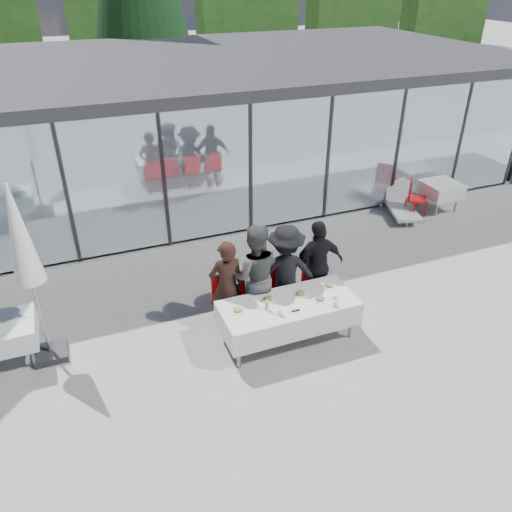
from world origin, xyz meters
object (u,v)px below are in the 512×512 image
Objects in this scene: plate_d at (329,285)px; lounger at (401,204)px; diner_chair_a at (226,299)px; spare_table_right at (441,190)px; diner_chair_b at (254,293)px; market_umbrella at (23,248)px; diner_d at (317,265)px; plate_b at (269,299)px; spare_table_left at (7,333)px; juice_bottle at (267,305)px; diner_chair_c at (284,286)px; diner_b at (255,275)px; folded_eyeglasses at (296,311)px; dining_table at (288,313)px; diner_c at (285,272)px; plate_extra at (320,299)px; diner_chair_d at (315,279)px; spare_chair_b at (369,184)px; diner_a at (227,286)px; plate_c at (301,293)px; plate_a at (238,310)px; spare_chair_a at (414,195)px.

plate_d reaches higher than lounger.
spare_table_right is (6.60, 2.53, 0.02)m from diner_chair_a.
market_umbrella reaches higher than diner_chair_b.
plate_b is (-1.16, -0.51, -0.09)m from diner_d.
juice_bottle is at bearing -16.68° from spare_table_left.
diner_chair_c is 0.71m from diner_d.
diner_b is 13.43× the size of folded_eyeglasses.
diner_b is at bearing 114.61° from dining_table.
spare_table_right is at bearing -137.09° from diner_b.
plate_d is at bearing 152.62° from diner_c.
plate_extra is 0.91m from juice_bottle.
market_umbrella is (-3.74, 1.00, 1.48)m from dining_table.
diner_d reaches higher than diner_chair_d.
diner_chair_b is 0.33× the size of market_umbrella.
spare_chair_b is (4.57, 4.12, -0.24)m from plate_b.
lounger is (5.00, 3.24, -0.52)m from plate_b.
diner_a is at bearing -6.99° from spare_table_left.
diner_chair_b is 1.20m from diner_chair_d.
diner_chair_a is 6.20× the size of juice_bottle.
folded_eyeglasses is at bearing -126.56° from plate_c.
plate_d is at bearing -130.04° from spare_chair_b.
plate_d is (1.66, -0.52, -0.07)m from diner_a.
plate_c is at bearing 53.44° from folded_eyeglasses.
diner_b is 1.93× the size of diner_chair_b.
spare_chair_b is 0.67× the size of lounger.
plate_a is at bearing -148.86° from diner_chair_c.
diner_chair_b is at bearing -4.45° from diner_d.
spare_chair_b is at bearing 49.96° from plate_d.
plate_d is (1.68, 0.10, 0.00)m from plate_a.
plate_d is 1.00× the size of plate_extra.
diner_chair_a is at bearing -90.44° from diner_a.
spare_table_left is 0.88× the size of spare_chair_a.
diner_c reaches higher than spare_table_right.
folded_eyeglasses is (-0.25, -1.00, 0.22)m from diner_chair_c.
plate_d is 0.08× the size of market_umbrella.
diner_d reaches higher than plate_d.
diner_a is 1.96× the size of spare_table_left.
juice_bottle is (-1.29, -0.79, 0.29)m from diner_chair_d.
dining_table is at bearing -108.68° from diner_chair_c.
juice_bottle is (-0.66, -0.79, 0.29)m from diner_chair_c.
spare_chair_a is (4.64, 3.12, -0.24)m from plate_c.
plate_b is at bearing 146.74° from dining_table.
diner_chair_c is at bearing -155.35° from spare_table_right.
spare_chair_b is at bearing 46.68° from folded_eyeglasses.
spare_table_left is (-3.44, 1.04, -0.22)m from plate_a.
dining_table is at bearing 90.65° from folded_eyeglasses.
spare_chair_b is (3.46, 4.12, -0.24)m from plate_d.
folded_eyeglasses is 4.51m from spare_table_left.
juice_bottle is at bearing 103.38° from diner_b.
diner_chair_d is 4.76m from spare_chair_a.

